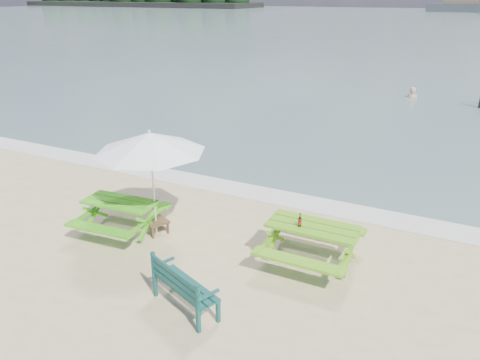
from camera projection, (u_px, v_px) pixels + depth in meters
The scene contains 9 objects.
sea at pixel (457, 23), 78.82m from camera, with size 300.00×300.00×0.00m, color slate.
foam_strip at pixel (261, 193), 12.20m from camera, with size 22.00×0.90×0.01m, color silver.
picnic_table_left at pixel (121, 217), 10.12m from camera, with size 1.69×1.86×0.75m.
picnic_table_right at pixel (311, 245), 8.96m from camera, with size 1.70×1.89×0.81m.
park_bench at pixel (186, 295), 7.69m from camera, with size 1.41×0.92×0.83m.
side_table at pixel (156, 226), 10.17m from camera, with size 0.61×0.61×0.30m.
patio_umbrella at pixel (150, 142), 9.46m from camera, with size 3.04×3.04×2.27m.
beer_bottle at pixel (300, 222), 8.74m from camera, with size 0.07×0.07×0.27m.
swimmer at pixel (411, 105), 23.44m from camera, with size 0.68×0.49×1.77m.
Camera 1 is at (4.55, -5.63, 4.89)m, focal length 35.00 mm.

